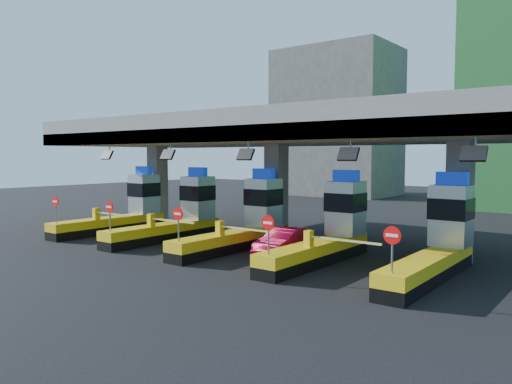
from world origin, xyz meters
The scene contains 9 objects.
ground centered at (0.00, 0.00, 0.00)m, with size 120.00×120.00×0.00m, color black.
toll_canopy centered at (0.00, 2.87, 6.13)m, with size 28.00×12.09×7.00m.
toll_lane_far_left centered at (-10.00, 0.28, 1.40)m, with size 4.43×8.00×4.16m.
toll_lane_left centered at (-5.00, 0.28, 1.40)m, with size 4.43×8.00×4.16m.
toll_lane_center centered at (0.00, 0.28, 1.40)m, with size 4.43×8.00×4.16m.
toll_lane_right centered at (5.00, 0.28, 1.40)m, with size 4.43×8.00×4.16m.
toll_lane_far_right centered at (10.00, 0.28, 1.40)m, with size 4.43×8.00×4.16m.
bg_building_concrete centered at (-14.00, 36.00, 9.00)m, with size 14.00×10.00×18.00m, color #4C4C49.
red_car centered at (2.65, -0.03, 0.67)m, with size 1.41×4.05×1.33m, color #AD0D34.
Camera 1 is at (16.27, -20.07, 4.81)m, focal length 35.00 mm.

